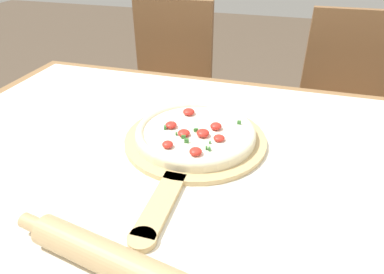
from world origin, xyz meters
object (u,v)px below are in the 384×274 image
chair_left (169,84)px  chair_right (344,105)px  pizza (195,132)px  pizza_peel (193,144)px  rolling_pin (126,267)px

chair_left → chair_right: (0.80, 0.00, 0.00)m
pizza → chair_left: size_ratio=0.32×
chair_right → pizza: bearing=-121.4°
pizza_peel → chair_left: chair_left is taller
chair_left → pizza_peel: bearing=-68.8°
rolling_pin → chair_right: 1.28m
chair_left → chair_right: same height
pizza → rolling_pin: rolling_pin is taller
pizza_peel → rolling_pin: (0.01, -0.37, 0.02)m
pizza_peel → pizza: 0.03m
pizza → chair_left: bearing=114.2°
pizza_peel → rolling_pin: bearing=-89.0°
pizza → chair_left: chair_left is taller
pizza_peel → pizza: (-0.00, 0.02, 0.02)m
pizza → chair_right: (0.45, 0.79, -0.24)m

